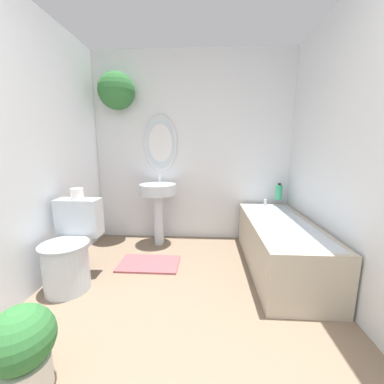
# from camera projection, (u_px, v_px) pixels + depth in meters

# --- Properties ---
(wall_back) EXTENTS (2.63, 0.44, 2.40)m
(wall_back) POSITION_uv_depth(u_px,v_px,m) (178.00, 139.00, 3.02)
(wall_back) COLOR silver
(wall_back) RESTS_ON ground_plane
(wall_left) EXTENTS (0.06, 2.94, 2.40)m
(wall_left) POSITION_uv_depth(u_px,v_px,m) (6.00, 150.00, 1.73)
(wall_left) COLOR silver
(wall_left) RESTS_ON ground_plane
(wall_right) EXTENTS (0.06, 2.94, 2.40)m
(wall_right) POSITION_uv_depth(u_px,v_px,m) (371.00, 150.00, 1.57)
(wall_right) COLOR silver
(wall_right) RESTS_ON ground_plane
(toilet) EXTENTS (0.40, 0.55, 0.75)m
(toilet) POSITION_uv_depth(u_px,v_px,m) (70.00, 251.00, 2.06)
(toilet) COLOR silver
(toilet) RESTS_ON ground_plane
(pedestal_sink) EXTENTS (0.44, 0.44, 0.87)m
(pedestal_sink) POSITION_uv_depth(u_px,v_px,m) (158.00, 198.00, 2.91)
(pedestal_sink) COLOR silver
(pedestal_sink) RESTS_ON ground_plane
(bathtub) EXTENTS (0.60, 1.50, 0.57)m
(bathtub) POSITION_uv_depth(u_px,v_px,m) (280.00, 244.00, 2.37)
(bathtub) COLOR #B2A893
(bathtub) RESTS_ON ground_plane
(shampoo_bottle) EXTENTS (0.08, 0.08, 0.21)m
(shampoo_bottle) POSITION_uv_depth(u_px,v_px,m) (279.00, 192.00, 2.94)
(shampoo_bottle) COLOR #38B275
(shampoo_bottle) RESTS_ON bathtub
(potted_plant) EXTENTS (0.31, 0.31, 0.46)m
(potted_plant) POSITION_uv_depth(u_px,v_px,m) (22.00, 347.00, 1.15)
(potted_plant) COLOR silver
(potted_plant) RESTS_ON ground_plane
(bath_mat) EXTENTS (0.62, 0.38, 0.02)m
(bath_mat) POSITION_uv_depth(u_px,v_px,m) (149.00, 264.00, 2.48)
(bath_mat) COLOR #934C51
(bath_mat) RESTS_ON ground_plane
(toilet_paper_roll) EXTENTS (0.11, 0.11, 0.10)m
(toilet_paper_roll) POSITION_uv_depth(u_px,v_px,m) (77.00, 194.00, 2.16)
(toilet_paper_roll) COLOR white
(toilet_paper_roll) RESTS_ON toilet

